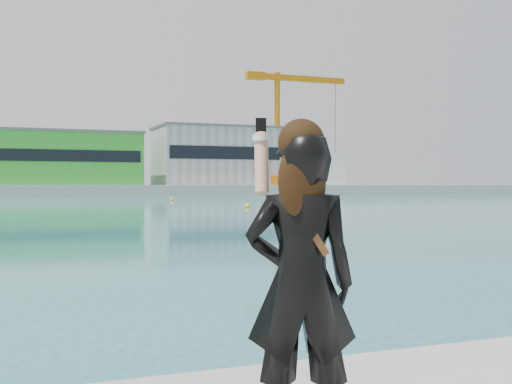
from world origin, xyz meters
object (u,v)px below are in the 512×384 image
buoy_near (172,200)px  woman (301,274)px  dock_crane (282,124)px  buoy_extra (247,208)px

buoy_near → woman: size_ratio=0.27×
buoy_near → woman: (-19.48, -81.09, 1.73)m
dock_crane → woman: size_ratio=13.02×
buoy_extra → dock_crane: bearing=63.7°
buoy_near → buoy_extra: same height
dock_crane → buoy_near: dock_crane is taller
dock_crane → buoy_extra: 78.43m
woman → dock_crane: bearing=-94.5°
buoy_near → woman: woman is taller
dock_crane → buoy_near: size_ratio=48.00×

